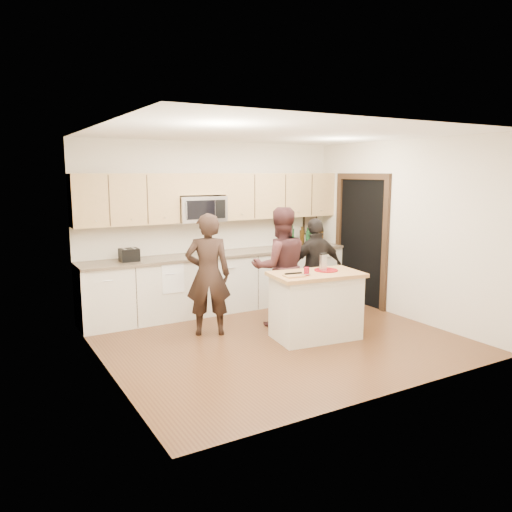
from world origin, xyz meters
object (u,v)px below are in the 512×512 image
island (316,305)px  woman_right (316,269)px  woman_left (208,275)px  woman_center (280,267)px  toaster (129,255)px

island → woman_right: bearing=60.9°
woman_left → woman_center: size_ratio=0.97×
woman_left → woman_right: size_ratio=1.09×
woman_left → woman_center: woman_center is taller
woman_right → woman_center: bearing=9.3°
island → woman_center: size_ratio=0.74×
island → toaster: size_ratio=4.83×
woman_left → woman_right: bearing=-160.0°
toaster → woman_left: 1.30m
woman_center → woman_right: woman_center is taller
woman_left → toaster: bearing=-28.8°
island → woman_right: (0.56, 0.75, 0.32)m
toaster → woman_right: size_ratio=0.17×
toaster → woman_right: 2.78m
toaster → woman_left: bearing=-52.3°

